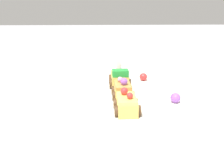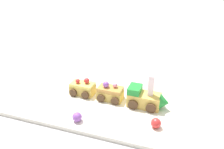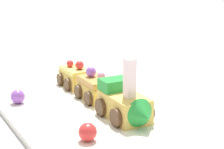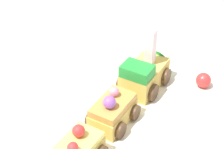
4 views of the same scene
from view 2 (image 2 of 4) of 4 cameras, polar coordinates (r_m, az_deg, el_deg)
ground_plane at (r=0.73m, az=1.91°, el=-6.67°), size 10.00×10.00×0.00m
display_board at (r=0.73m, az=1.91°, el=-6.28°), size 0.72×0.39×0.01m
cake_train_locomotive at (r=0.67m, az=9.12°, el=-6.21°), size 0.12×0.07×0.11m
cake_car_caramel at (r=0.70m, az=-0.47°, el=-4.85°), size 0.08×0.06×0.06m
cake_car_lemon at (r=0.74m, az=-7.65°, el=-3.56°), size 0.08×0.06×0.06m
gumball_purple at (r=0.62m, az=-9.09°, el=-10.89°), size 0.03×0.03×0.03m
gumball_red at (r=0.60m, az=11.41°, el=-12.32°), size 0.03×0.03×0.03m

